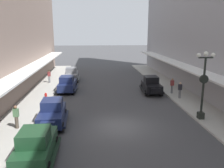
{
  "coord_description": "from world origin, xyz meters",
  "views": [
    {
      "loc": [
        -1.84,
        -15.65,
        6.72
      ],
      "look_at": [
        0.0,
        6.0,
        1.8
      ],
      "focal_mm": 37.44,
      "sensor_mm": 36.0,
      "label": 1
    }
  ],
  "objects_px": {
    "pedestrian_0": "(16,117)",
    "pedestrian_1": "(172,86)",
    "parked_car_0": "(36,145)",
    "fire_hydrant": "(46,97)",
    "pedestrian_2": "(180,90)",
    "parked_car_3": "(151,85)",
    "parked_car_4": "(71,74)",
    "pedestrian_3": "(49,76)",
    "parked_car_1": "(67,84)",
    "parked_car_2": "(52,112)",
    "lamp_post_with_clock": "(204,83)"
  },
  "relations": [
    {
      "from": "pedestrian_0",
      "to": "pedestrian_3",
      "type": "xyz_separation_m",
      "value": [
        -0.35,
        14.8,
        0.02
      ]
    },
    {
      "from": "parked_car_0",
      "to": "lamp_post_with_clock",
      "type": "relative_size",
      "value": 0.83
    },
    {
      "from": "parked_car_1",
      "to": "parked_car_0",
      "type": "bearing_deg",
      "value": -90.61
    },
    {
      "from": "parked_car_2",
      "to": "pedestrian_0",
      "type": "height_order",
      "value": "parked_car_2"
    },
    {
      "from": "pedestrian_2",
      "to": "lamp_post_with_clock",
      "type": "bearing_deg",
      "value": -94.62
    },
    {
      "from": "pedestrian_3",
      "to": "pedestrian_2",
      "type": "bearing_deg",
      "value": -30.56
    },
    {
      "from": "parked_car_1",
      "to": "pedestrian_2",
      "type": "distance_m",
      "value": 12.25
    },
    {
      "from": "parked_car_1",
      "to": "parked_car_3",
      "type": "relative_size",
      "value": 1.0
    },
    {
      "from": "parked_car_3",
      "to": "pedestrian_1",
      "type": "height_order",
      "value": "parked_car_3"
    },
    {
      "from": "pedestrian_2",
      "to": "pedestrian_3",
      "type": "bearing_deg",
      "value": 149.44
    },
    {
      "from": "parked_car_4",
      "to": "pedestrian_2",
      "type": "relative_size",
      "value": 2.62
    },
    {
      "from": "parked_car_2",
      "to": "pedestrian_0",
      "type": "xyz_separation_m",
      "value": [
        -2.28,
        -0.84,
        0.05
      ]
    },
    {
      "from": "parked_car_3",
      "to": "lamp_post_with_clock",
      "type": "bearing_deg",
      "value": -78.27
    },
    {
      "from": "parked_car_3",
      "to": "lamp_post_with_clock",
      "type": "height_order",
      "value": "lamp_post_with_clock"
    },
    {
      "from": "parked_car_4",
      "to": "pedestrian_1",
      "type": "xyz_separation_m",
      "value": [
        11.47,
        -8.13,
        0.05
      ]
    },
    {
      "from": "parked_car_1",
      "to": "parked_car_4",
      "type": "xyz_separation_m",
      "value": [
        -0.05,
        5.98,
        0.0
      ]
    },
    {
      "from": "parked_car_3",
      "to": "parked_car_2",
      "type": "bearing_deg",
      "value": -138.79
    },
    {
      "from": "pedestrian_0",
      "to": "parked_car_1",
      "type": "bearing_deg",
      "value": 76.92
    },
    {
      "from": "pedestrian_1",
      "to": "parked_car_3",
      "type": "bearing_deg",
      "value": 156.83
    },
    {
      "from": "parked_car_2",
      "to": "pedestrian_1",
      "type": "relative_size",
      "value": 2.63
    },
    {
      "from": "parked_car_2",
      "to": "parked_car_4",
      "type": "bearing_deg",
      "value": 89.71
    },
    {
      "from": "parked_car_3",
      "to": "pedestrian_1",
      "type": "relative_size",
      "value": 2.63
    },
    {
      "from": "parked_car_3",
      "to": "pedestrian_2",
      "type": "xyz_separation_m",
      "value": [
        2.21,
        -2.81,
        0.05
      ]
    },
    {
      "from": "parked_car_3",
      "to": "fire_hydrant",
      "type": "distance_m",
      "value": 11.34
    },
    {
      "from": "parked_car_1",
      "to": "parked_car_2",
      "type": "xyz_separation_m",
      "value": [
        -0.13,
        -9.56,
        0.0
      ]
    },
    {
      "from": "pedestrian_0",
      "to": "pedestrian_1",
      "type": "bearing_deg",
      "value": 30.85
    },
    {
      "from": "parked_car_4",
      "to": "pedestrian_0",
      "type": "xyz_separation_m",
      "value": [
        -2.36,
        -16.39,
        0.05
      ]
    },
    {
      "from": "parked_car_1",
      "to": "lamp_post_with_clock",
      "type": "height_order",
      "value": "lamp_post_with_clock"
    },
    {
      "from": "parked_car_0",
      "to": "parked_car_4",
      "type": "relative_size",
      "value": 0.99
    },
    {
      "from": "parked_car_4",
      "to": "fire_hydrant",
      "type": "height_order",
      "value": "parked_car_4"
    },
    {
      "from": "parked_car_4",
      "to": "parked_car_3",
      "type": "bearing_deg",
      "value": -37.6
    },
    {
      "from": "parked_car_0",
      "to": "pedestrian_1",
      "type": "xyz_separation_m",
      "value": [
        11.57,
        12.42,
        0.05
      ]
    },
    {
      "from": "parked_car_0",
      "to": "pedestrian_1",
      "type": "relative_size",
      "value": 2.6
    },
    {
      "from": "parked_car_4",
      "to": "parked_car_2",
      "type": "bearing_deg",
      "value": -90.29
    },
    {
      "from": "fire_hydrant",
      "to": "pedestrian_2",
      "type": "height_order",
      "value": "pedestrian_2"
    },
    {
      "from": "parked_car_0",
      "to": "pedestrian_1",
      "type": "bearing_deg",
      "value": 47.03
    },
    {
      "from": "parked_car_4",
      "to": "pedestrian_3",
      "type": "xyz_separation_m",
      "value": [
        -2.71,
        -1.59,
        0.07
      ]
    },
    {
      "from": "parked_car_4",
      "to": "pedestrian_0",
      "type": "height_order",
      "value": "parked_car_4"
    },
    {
      "from": "parked_car_2",
      "to": "pedestrian_3",
      "type": "xyz_separation_m",
      "value": [
        -2.64,
        13.96,
        0.07
      ]
    },
    {
      "from": "parked_car_0",
      "to": "pedestrian_3",
      "type": "bearing_deg",
      "value": 97.85
    },
    {
      "from": "pedestrian_0",
      "to": "pedestrian_1",
      "type": "relative_size",
      "value": 1.0
    },
    {
      "from": "parked_car_0",
      "to": "pedestrian_1",
      "type": "distance_m",
      "value": 16.98
    },
    {
      "from": "fire_hydrant",
      "to": "parked_car_0",
      "type": "bearing_deg",
      "value": -81.96
    },
    {
      "from": "lamp_post_with_clock",
      "to": "pedestrian_2",
      "type": "bearing_deg",
      "value": 85.38
    },
    {
      "from": "pedestrian_1",
      "to": "pedestrian_2",
      "type": "xyz_separation_m",
      "value": [
        0.14,
        -1.92,
        0.0
      ]
    },
    {
      "from": "lamp_post_with_clock",
      "to": "parked_car_3",
      "type": "bearing_deg",
      "value": 101.73
    },
    {
      "from": "parked_car_1",
      "to": "parked_car_4",
      "type": "relative_size",
      "value": 1.0
    },
    {
      "from": "parked_car_0",
      "to": "pedestrian_2",
      "type": "relative_size",
      "value": 2.6
    },
    {
      "from": "parked_car_3",
      "to": "pedestrian_0",
      "type": "distance_m",
      "value": 14.9
    },
    {
      "from": "pedestrian_2",
      "to": "pedestrian_0",
      "type": "bearing_deg",
      "value": -155.59
    }
  ]
}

